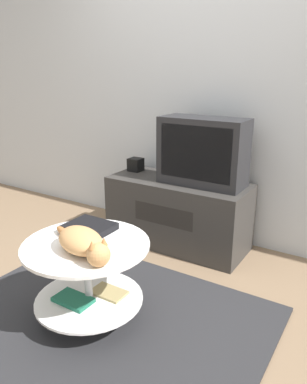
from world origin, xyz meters
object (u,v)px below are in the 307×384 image
object	(u,v)px
speaker	(136,165)
cat	(83,242)
dvd_box	(89,227)
tv	(203,152)

from	to	relation	value
speaker	cat	distance (m)	1.43
dvd_box	cat	world-z (taller)	cat
speaker	dvd_box	world-z (taller)	speaker
speaker	cat	xyz separation A→B (m)	(0.59, -1.30, -0.04)
tv	cat	size ratio (longest dim) A/B	1.24
speaker	tv	bearing A→B (deg)	-4.37
tv	speaker	bearing A→B (deg)	175.63
speaker	dvd_box	bearing A→B (deg)	-68.28
speaker	dvd_box	xyz separation A→B (m)	(0.43, -1.08, -0.08)
tv	cat	distance (m)	1.28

